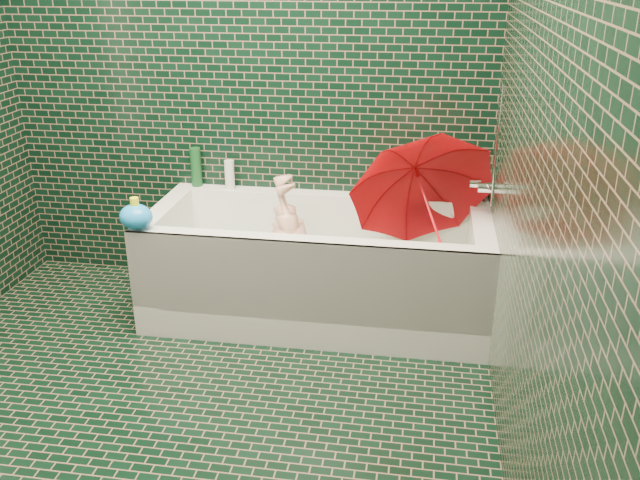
% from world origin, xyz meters
% --- Properties ---
extents(floor, '(2.80, 2.80, 0.00)m').
position_xyz_m(floor, '(0.00, 0.00, 0.00)').
color(floor, black).
rests_on(floor, ground).
extents(wall_back, '(2.80, 0.00, 2.80)m').
position_xyz_m(wall_back, '(0.00, 1.40, 1.25)').
color(wall_back, black).
rests_on(wall_back, floor).
extents(wall_right, '(0.00, 2.80, 2.80)m').
position_xyz_m(wall_right, '(1.30, 0.00, 1.25)').
color(wall_right, black).
rests_on(wall_right, floor).
extents(bathtub, '(1.70, 0.75, 0.55)m').
position_xyz_m(bathtub, '(0.45, 1.01, 0.21)').
color(bathtub, white).
rests_on(bathtub, floor).
extents(bath_mat, '(1.35, 0.47, 0.01)m').
position_xyz_m(bath_mat, '(0.45, 1.02, 0.16)').
color(bath_mat, '#4BD22A').
rests_on(bath_mat, bathtub).
extents(water, '(1.48, 0.53, 0.00)m').
position_xyz_m(water, '(0.45, 1.02, 0.30)').
color(water, silver).
rests_on(water, bathtub).
extents(faucet, '(0.18, 0.19, 0.55)m').
position_xyz_m(faucet, '(1.26, 1.02, 0.77)').
color(faucet, silver).
rests_on(faucet, wall_right).
extents(child, '(0.91, 0.48, 0.35)m').
position_xyz_m(child, '(0.36, 1.00, 0.31)').
color(child, '#DD9E8A').
rests_on(child, bathtub).
extents(umbrella, '(0.96, 1.00, 1.03)m').
position_xyz_m(umbrella, '(0.99, 1.00, 0.62)').
color(umbrella, red).
rests_on(umbrella, bathtub).
extents(soap_bottle_a, '(0.10, 0.10, 0.24)m').
position_xyz_m(soap_bottle_a, '(1.25, 1.34, 0.55)').
color(soap_bottle_a, white).
rests_on(soap_bottle_a, bathtub).
extents(soap_bottle_b, '(0.10, 0.11, 0.19)m').
position_xyz_m(soap_bottle_b, '(1.13, 1.36, 0.55)').
color(soap_bottle_b, '#431B67').
rests_on(soap_bottle_b, bathtub).
extents(soap_bottle_c, '(0.13, 0.13, 0.15)m').
position_xyz_m(soap_bottle_c, '(1.11, 1.34, 0.55)').
color(soap_bottle_c, '#12421E').
rests_on(soap_bottle_c, bathtub).
extents(bottle_right_tall, '(0.06, 0.06, 0.24)m').
position_xyz_m(bottle_right_tall, '(0.98, 1.37, 0.67)').
color(bottle_right_tall, '#12421E').
rests_on(bottle_right_tall, bathtub).
extents(bottle_right_pump, '(0.06, 0.06, 0.16)m').
position_xyz_m(bottle_right_pump, '(1.25, 1.32, 0.63)').
color(bottle_right_pump, silver).
rests_on(bottle_right_pump, bathtub).
extents(bottle_left_tall, '(0.07, 0.07, 0.22)m').
position_xyz_m(bottle_left_tall, '(-0.29, 1.37, 0.66)').
color(bottle_left_tall, '#12421E').
rests_on(bottle_left_tall, bathtub).
extents(bottle_left_short, '(0.07, 0.07, 0.16)m').
position_xyz_m(bottle_left_short, '(-0.09, 1.34, 0.63)').
color(bottle_left_short, white).
rests_on(bottle_left_short, bathtub).
extents(rubber_duck, '(0.11, 0.08, 0.09)m').
position_xyz_m(rubber_duck, '(0.93, 1.35, 0.59)').
color(rubber_duck, '#F6F219').
rests_on(rubber_duck, bathtub).
extents(bath_toy, '(0.19, 0.17, 0.15)m').
position_xyz_m(bath_toy, '(-0.35, 0.69, 0.62)').
color(bath_toy, '#1A87EC').
rests_on(bath_toy, bathtub).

